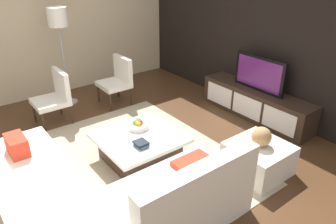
% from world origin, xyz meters
% --- Properties ---
extents(ground_plane, '(14.00, 14.00, 0.00)m').
position_xyz_m(ground_plane, '(0.00, 0.00, 0.00)').
color(ground_plane, '#4C301C').
extents(feature_wall_back, '(6.40, 0.12, 2.80)m').
position_xyz_m(feature_wall_back, '(0.00, 2.70, 1.40)').
color(feature_wall_back, black).
rests_on(feature_wall_back, ground).
extents(side_wall_left, '(0.12, 5.20, 2.80)m').
position_xyz_m(side_wall_left, '(-3.20, 0.20, 1.40)').
color(side_wall_left, beige).
rests_on(side_wall_left, ground).
extents(area_rug, '(3.12, 2.49, 0.01)m').
position_xyz_m(area_rug, '(-0.10, 0.00, 0.01)').
color(area_rug, tan).
rests_on(area_rug, ground).
extents(media_console, '(2.06, 0.47, 0.50)m').
position_xyz_m(media_console, '(-0.00, 2.40, 0.25)').
color(media_console, '#332319').
rests_on(media_console, ground).
extents(television, '(0.96, 0.06, 0.58)m').
position_xyz_m(television, '(0.00, 2.40, 0.79)').
color(television, black).
rests_on(television, media_console).
extents(sectional_couch, '(2.52, 2.27, 0.84)m').
position_xyz_m(sectional_couch, '(0.52, -0.92, 0.29)').
color(sectional_couch, white).
rests_on(sectional_couch, ground).
extents(coffee_table, '(1.01, 1.06, 0.38)m').
position_xyz_m(coffee_table, '(-0.10, 0.10, 0.20)').
color(coffee_table, '#332319').
rests_on(coffee_table, ground).
extents(accent_chair_near, '(0.55, 0.53, 0.87)m').
position_xyz_m(accent_chair_near, '(-1.90, -0.37, 0.49)').
color(accent_chair_near, '#332319').
rests_on(accent_chair_near, ground).
extents(floor_lamp, '(0.34, 0.34, 1.76)m').
position_xyz_m(floor_lamp, '(-2.52, 0.06, 1.50)').
color(floor_lamp, '#A5A5AA').
rests_on(floor_lamp, ground).
extents(ottoman, '(0.70, 0.70, 0.40)m').
position_xyz_m(ottoman, '(1.04, 1.16, 0.20)').
color(ottoman, white).
rests_on(ottoman, ground).
extents(fruit_bowl, '(0.28, 0.28, 0.13)m').
position_xyz_m(fruit_bowl, '(-0.28, 0.20, 0.43)').
color(fruit_bowl, silver).
rests_on(fruit_bowl, coffee_table).
extents(accent_chair_far, '(0.57, 0.50, 0.87)m').
position_xyz_m(accent_chair_far, '(-1.96, 0.83, 0.49)').
color(accent_chair_far, '#332319').
rests_on(accent_chair_far, ground).
extents(decorative_ball, '(0.25, 0.25, 0.25)m').
position_xyz_m(decorative_ball, '(1.04, 1.16, 0.52)').
color(decorative_ball, '#AD8451').
rests_on(decorative_ball, ottoman).
extents(book_stack, '(0.20, 0.16, 0.07)m').
position_xyz_m(book_stack, '(0.13, -0.02, 0.42)').
color(book_stack, '#2D516B').
rests_on(book_stack, coffee_table).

